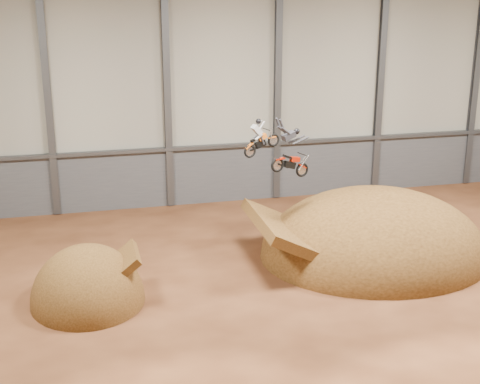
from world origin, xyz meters
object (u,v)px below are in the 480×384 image
object	(u,v)px
takeoff_ramp	(88,300)
fmx_rider_b	(289,149)
fmx_rider_a	(264,133)
landing_ramp	(373,254)

from	to	relation	value
takeoff_ramp	fmx_rider_b	bearing A→B (deg)	10.24
takeoff_ramp	fmx_rider_a	distance (m)	11.12
fmx_rider_b	takeoff_ramp	bearing A→B (deg)	173.37
takeoff_ramp	landing_ramp	distance (m)	14.07
landing_ramp	fmx_rider_b	distance (m)	7.32
takeoff_ramp	landing_ramp	size ratio (longest dim) A/B	0.49
takeoff_ramp	fmx_rider_a	xyz separation A→B (m)	(8.66, 3.37, 6.12)
takeoff_ramp	landing_ramp	xyz separation A→B (m)	(13.96, 1.78, 0.00)
fmx_rider_b	fmx_rider_a	bearing A→B (deg)	96.48
fmx_rider_b	landing_ramp	bearing A→B (deg)	-15.76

